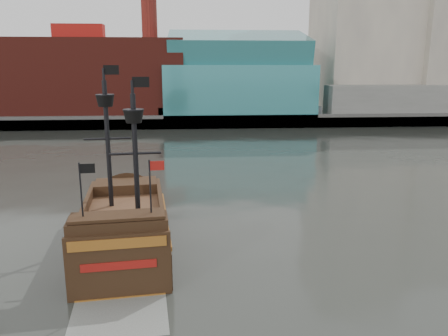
{
  "coord_description": "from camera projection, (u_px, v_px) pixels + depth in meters",
  "views": [
    {
      "loc": [
        0.34,
        -21.51,
        11.91
      ],
      "look_at": [
        2.84,
        12.0,
        4.0
      ],
      "focal_mm": 35.0,
      "sensor_mm": 36.0,
      "label": 1
    }
  ],
  "objects": [
    {
      "name": "ground",
      "position": [
        188.0,
        291.0,
        23.58
      ],
      "size": [
        400.0,
        400.0,
        0.0
      ],
      "primitive_type": "plane",
      "color": "#262823",
      "rests_on": "ground"
    },
    {
      "name": "promenade_far",
      "position": [
        190.0,
        109.0,
        112.66
      ],
      "size": [
        220.0,
        60.0,
        2.0
      ],
      "primitive_type": "cube",
      "color": "slate",
      "rests_on": "ground"
    },
    {
      "name": "seawall",
      "position": [
        190.0,
        122.0,
        83.95
      ],
      "size": [
        220.0,
        1.0,
        2.6
      ],
      "primitive_type": "cube",
      "color": "#4C4C49",
      "rests_on": "ground"
    },
    {
      "name": "skyline",
      "position": [
        211.0,
        9.0,
        100.42
      ],
      "size": [
        149.0,
        45.0,
        62.0
      ],
      "color": "#7F6B4C",
      "rests_on": "promenade_far"
    },
    {
      "name": "pirate_ship",
      "position": [
        124.0,
        232.0,
        28.89
      ],
      "size": [
        6.88,
        17.56,
        12.81
      ],
      "rotation": [
        0.0,
        0.0,
        0.11
      ],
      "color": "black",
      "rests_on": "ground"
    }
  ]
}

